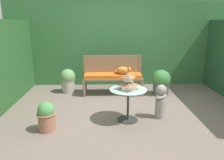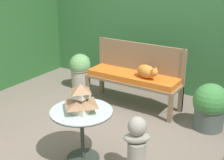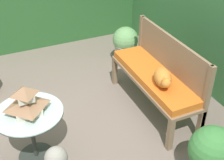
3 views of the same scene
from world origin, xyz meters
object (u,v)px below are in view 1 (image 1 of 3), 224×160
at_px(potted_plant_bench_right, 161,82).
at_px(potted_plant_bench_left, 47,116).
at_px(patio_table, 128,96).
at_px(garden_bust, 161,101).
at_px(cat, 123,70).
at_px(pagoda_birdhouse, 128,82).
at_px(potted_plant_path_edge, 68,80).
at_px(garden_bench, 113,77).

height_order(potted_plant_bench_right, potted_plant_bench_left, potted_plant_bench_right).
bearing_deg(patio_table, potted_plant_bench_right, 55.99).
bearing_deg(garden_bust, cat, 75.06).
distance_m(patio_table, pagoda_birdhouse, 0.26).
xyz_separation_m(cat, potted_plant_path_edge, (-1.43, 0.24, -0.30)).
height_order(pagoda_birdhouse, potted_plant_path_edge, pagoda_birdhouse).
xyz_separation_m(cat, pagoda_birdhouse, (-0.04, -1.52, 0.12)).
relative_size(potted_plant_bench_right, potted_plant_bench_left, 1.25).
relative_size(cat, potted_plant_path_edge, 0.64).
bearing_deg(potted_plant_bench_left, patio_table, 13.86).
xyz_separation_m(garden_bust, potted_plant_path_edge, (-2.03, 1.66, -0.01)).
relative_size(garden_bench, pagoda_birdhouse, 4.44).
xyz_separation_m(potted_plant_bench_right, potted_plant_bench_left, (-2.42, -1.83, -0.06)).
height_order(cat, garden_bust, cat).
xyz_separation_m(cat, potted_plant_bench_left, (-1.46, -1.87, -0.37)).
bearing_deg(potted_plant_path_edge, garden_bench, -9.33).
bearing_deg(garden_bust, garden_bench, 82.49).
distance_m(garden_bench, cat, 0.32).
relative_size(garden_bench, patio_table, 2.17).
distance_m(cat, potted_plant_bench_left, 2.40).
distance_m(pagoda_birdhouse, potted_plant_path_edge, 2.28).
bearing_deg(pagoda_birdhouse, patio_table, 0.00).
xyz_separation_m(garden_bench, potted_plant_bench_left, (-1.20, -1.91, -0.19)).
bearing_deg(garden_bench, garden_bust, -59.73).
relative_size(cat, potted_plant_bench_right, 0.62).
relative_size(garden_bust, potted_plant_bench_left, 1.29).
height_order(garden_bust, potted_plant_bench_right, garden_bust).
bearing_deg(pagoda_birdhouse, potted_plant_path_edge, 128.39).
relative_size(patio_table, potted_plant_bench_right, 1.07).
xyz_separation_m(garden_bench, potted_plant_bench_right, (1.22, -0.08, -0.12)).
bearing_deg(cat, patio_table, -71.81).
height_order(potted_plant_path_edge, potted_plant_bench_left, potted_plant_path_edge).
height_order(pagoda_birdhouse, potted_plant_bench_right, pagoda_birdhouse).
bearing_deg(garden_bench, potted_plant_path_edge, 170.67).
distance_m(cat, garden_bust, 1.57).
bearing_deg(potted_plant_bench_left, garden_bench, 57.95).
relative_size(garden_bench, potted_plant_bench_left, 2.91).
height_order(garden_bench, potted_plant_path_edge, potted_plant_path_edge).
xyz_separation_m(cat, patio_table, (-0.04, -1.52, -0.15)).
bearing_deg(potted_plant_path_edge, garden_bust, -39.31).
bearing_deg(potted_plant_bench_left, cat, 52.11).
xyz_separation_m(garden_bench, garden_bust, (0.86, -1.47, -0.11)).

